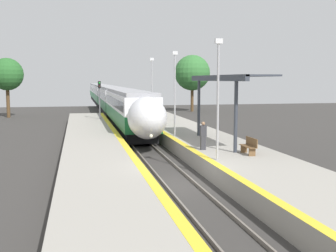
{
  "coord_description": "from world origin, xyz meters",
  "views": [
    {
      "loc": [
        -4.56,
        -18.6,
        4.88
      ],
      "look_at": [
        0.55,
        5.04,
        2.2
      ],
      "focal_mm": 45.0,
      "sensor_mm": 36.0,
      "label": 1
    }
  ],
  "objects": [
    {
      "name": "station_canopy",
      "position": [
        4.4,
        6.36,
        4.84
      ],
      "size": [
        2.02,
        10.1,
        4.23
      ],
      "color": "#333842",
      "rests_on": "platform_right"
    },
    {
      "name": "lamppost_far",
      "position": [
        2.17,
        19.52,
        4.27
      ],
      "size": [
        0.36,
        0.2,
        5.92
      ],
      "color": "#9E9EA3",
      "rests_on": "platform_right"
    },
    {
      "name": "platform_right",
      "position": [
        3.92,
        0.0,
        0.46
      ],
      "size": [
        4.67,
        64.0,
        0.92
      ],
      "color": "#9E998E",
      "rests_on": "ground_plane"
    },
    {
      "name": "ground_plane",
      "position": [
        0.0,
        0.0,
        0.0
      ],
      "size": [
        120.0,
        120.0,
        0.0
      ],
      "primitive_type": "plane",
      "color": "#383533"
    },
    {
      "name": "person_waiting",
      "position": [
        2.36,
        4.0,
        1.74
      ],
      "size": [
        0.36,
        0.22,
        1.6
      ],
      "color": "#333338",
      "rests_on": "platform_right"
    },
    {
      "name": "rail_left",
      "position": [
        -0.72,
        0.0,
        0.07
      ],
      "size": [
        0.08,
        90.0,
        0.15
      ],
      "primitive_type": "cube",
      "color": "slate",
      "rests_on": "ground_plane"
    },
    {
      "name": "background_tree_left",
      "position": [
        -13.26,
        38.63,
        5.52
      ],
      "size": [
        4.14,
        4.14,
        7.63
      ],
      "color": "brown",
      "rests_on": "ground_plane"
    },
    {
      "name": "lamppost_mid",
      "position": [
        2.17,
        10.25,
        4.27
      ],
      "size": [
        0.36,
        0.2,
        5.92
      ],
      "color": "#9E9EA3",
      "rests_on": "platform_right"
    },
    {
      "name": "platform_left",
      "position": [
        -3.51,
        0.0,
        0.46
      ],
      "size": [
        3.87,
        64.0,
        0.92
      ],
      "color": "#9E998E",
      "rests_on": "ground_plane"
    },
    {
      "name": "train",
      "position": [
        0.0,
        47.87,
        2.25
      ],
      "size": [
        2.74,
        81.48,
        3.93
      ],
      "color": "black",
      "rests_on": "ground_plane"
    },
    {
      "name": "platform_bench",
      "position": [
        4.35,
        2.09,
        1.38
      ],
      "size": [
        0.44,
        1.46,
        0.89
      ],
      "color": "brown",
      "rests_on": "platform_right"
    },
    {
      "name": "background_tree_right",
      "position": [
        12.68,
        43.64,
        5.88
      ],
      "size": [
        5.4,
        5.4,
        8.6
      ],
      "color": "brown",
      "rests_on": "ground_plane"
    },
    {
      "name": "railway_signal",
      "position": [
        -2.35,
        24.1,
        2.86
      ],
      "size": [
        0.28,
        0.28,
        4.72
      ],
      "color": "#59595E",
      "rests_on": "ground_plane"
    },
    {
      "name": "rail_right",
      "position": [
        0.72,
        0.0,
        0.07
      ],
      "size": [
        0.08,
        90.0,
        0.15
      ],
      "primitive_type": "cube",
      "color": "slate",
      "rests_on": "ground_plane"
    },
    {
      "name": "lamppost_near",
      "position": [
        2.17,
        0.97,
        4.27
      ],
      "size": [
        0.36,
        0.2,
        5.92
      ],
      "color": "#9E9EA3",
      "rests_on": "platform_right"
    }
  ]
}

